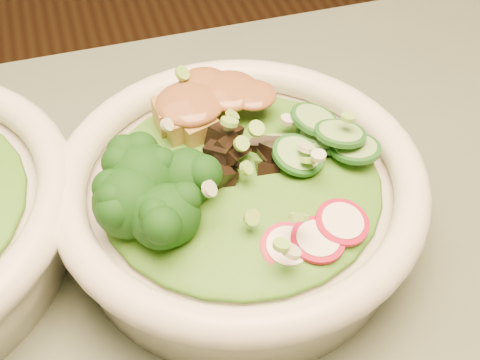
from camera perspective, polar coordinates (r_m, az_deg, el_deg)
name	(u,v)px	position (r m, az deg, el deg)	size (l,w,h in m)	color
salad_bowl	(240,199)	(0.45, 0.00, -1.64)	(0.25, 0.25, 0.07)	silver
lettuce_bed	(240,179)	(0.44, 0.00, 0.09)	(0.19, 0.19, 0.02)	#1E5A12
broccoli_florets	(156,192)	(0.41, -7.18, -1.05)	(0.07, 0.06, 0.04)	black
radish_slices	(285,242)	(0.40, 3.89, -5.26)	(0.10, 0.04, 0.02)	maroon
cucumber_slices	(323,143)	(0.45, 7.06, 3.13)	(0.06, 0.06, 0.03)	#8CC36C
mushroom_heap	(233,155)	(0.44, -0.59, 2.19)	(0.06, 0.06, 0.04)	black
tofu_cubes	(209,113)	(0.47, -2.69, 5.72)	(0.08, 0.06, 0.03)	olive
peanut_sauce	(208,100)	(0.46, -2.74, 6.84)	(0.06, 0.05, 0.01)	brown
scallion_garnish	(240,155)	(0.42, 0.00, 2.12)	(0.18, 0.18, 0.02)	#7AB640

